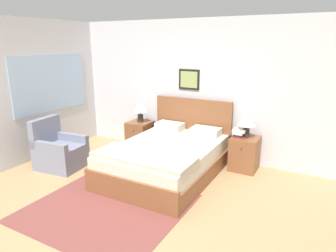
{
  "coord_description": "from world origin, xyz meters",
  "views": [
    {
      "loc": [
        2.29,
        -2.61,
        2.17
      ],
      "look_at": [
        0.07,
        1.45,
        0.87
      ],
      "focal_mm": 32.0,
      "sensor_mm": 36.0,
      "label": 1
    }
  ],
  "objects_px": {
    "nightstand_by_door": "(245,153)",
    "bed": "(167,158)",
    "armchair": "(59,152)",
    "table_lamp_near_window": "(140,108)",
    "nightstand_near_window": "(140,135)",
    "table_lamp_by_door": "(247,121)"
  },
  "relations": [
    {
      "from": "nightstand_by_door",
      "to": "bed",
      "type": "bearing_deg",
      "value": -142.58
    },
    {
      "from": "armchair",
      "to": "table_lamp_near_window",
      "type": "bearing_deg",
      "value": 146.5
    },
    {
      "from": "bed",
      "to": "nightstand_by_door",
      "type": "xyz_separation_m",
      "value": [
        1.1,
        0.84,
        0.0
      ]
    },
    {
      "from": "nightstand_near_window",
      "to": "nightstand_by_door",
      "type": "relative_size",
      "value": 1.0
    },
    {
      "from": "bed",
      "to": "nightstand_near_window",
      "type": "bearing_deg",
      "value": 142.58
    },
    {
      "from": "bed",
      "to": "table_lamp_near_window",
      "type": "relative_size",
      "value": 5.25
    },
    {
      "from": "bed",
      "to": "nightstand_near_window",
      "type": "distance_m",
      "value": 1.38
    },
    {
      "from": "nightstand_near_window",
      "to": "table_lamp_by_door",
      "type": "height_order",
      "value": "table_lamp_by_door"
    },
    {
      "from": "table_lamp_by_door",
      "to": "nightstand_near_window",
      "type": "bearing_deg",
      "value": 179.88
    },
    {
      "from": "nightstand_near_window",
      "to": "table_lamp_near_window",
      "type": "relative_size",
      "value": 1.42
    },
    {
      "from": "bed",
      "to": "armchair",
      "type": "xyz_separation_m",
      "value": [
        -1.84,
        -0.65,
        -0.0
      ]
    },
    {
      "from": "nightstand_by_door",
      "to": "table_lamp_near_window",
      "type": "xyz_separation_m",
      "value": [
        -2.17,
        -0.0,
        0.59
      ]
    },
    {
      "from": "nightstand_near_window",
      "to": "armchair",
      "type": "bearing_deg",
      "value": -116.46
    },
    {
      "from": "nightstand_by_door",
      "to": "table_lamp_by_door",
      "type": "height_order",
      "value": "table_lamp_by_door"
    },
    {
      "from": "nightstand_near_window",
      "to": "table_lamp_near_window",
      "type": "xyz_separation_m",
      "value": [
        0.02,
        -0.0,
        0.59
      ]
    },
    {
      "from": "nightstand_near_window",
      "to": "nightstand_by_door",
      "type": "distance_m",
      "value": 2.19
    },
    {
      "from": "bed",
      "to": "table_lamp_near_window",
      "type": "bearing_deg",
      "value": 142.23
    },
    {
      "from": "armchair",
      "to": "nightstand_near_window",
      "type": "height_order",
      "value": "armchair"
    },
    {
      "from": "nightstand_by_door",
      "to": "table_lamp_by_door",
      "type": "distance_m",
      "value": 0.59
    },
    {
      "from": "nightstand_by_door",
      "to": "table_lamp_by_door",
      "type": "bearing_deg",
      "value": -84.53
    },
    {
      "from": "bed",
      "to": "armchair",
      "type": "bearing_deg",
      "value": -160.49
    },
    {
      "from": "nightstand_near_window",
      "to": "nightstand_by_door",
      "type": "height_order",
      "value": "same"
    }
  ]
}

